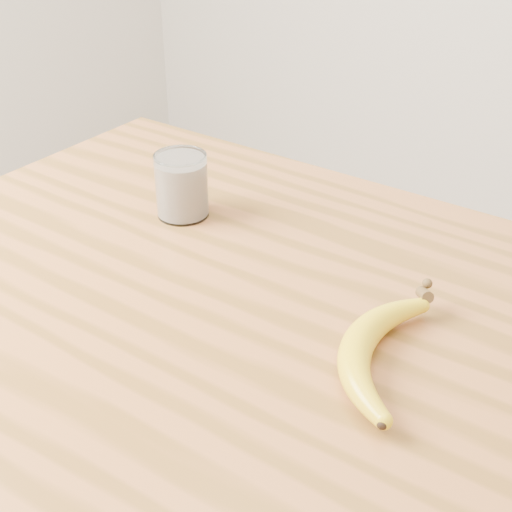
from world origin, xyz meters
The scene contains 3 objects.
table centered at (0.00, 0.00, 0.77)m, with size 1.20×0.80×0.90m.
smoothie_glass centered at (-0.26, 0.13, 0.95)m, with size 0.08×0.08×0.10m.
banana centered at (0.12, -0.02, 0.92)m, with size 0.11×0.31×0.04m, color gold, non-canonical shape.
Camera 1 is at (0.38, -0.59, 1.41)m, focal length 50.00 mm.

